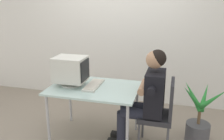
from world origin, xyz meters
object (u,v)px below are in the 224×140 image
crt_monitor (71,70)px  person_seated (147,95)px  keyboard (94,85)px  potted_plant (199,120)px  desk (94,92)px  office_chair (161,111)px

crt_monitor → person_seated: (1.00, -0.00, -0.24)m
keyboard → potted_plant: size_ratio=0.55×
keyboard → person_seated: bearing=-3.9°
person_seated → desk: bearing=179.1°
keyboard → office_chair: bearing=-3.1°
keyboard → person_seated: person_seated is taller
person_seated → potted_plant: bearing=22.8°
desk → person_seated: bearing=-0.9°
desk → potted_plant: size_ratio=1.39×
keyboard → office_chair: 0.92m
desk → person_seated: (0.68, -0.01, 0.03)m
desk → crt_monitor: (-0.32, -0.01, 0.28)m
potted_plant → person_seated: bearing=-157.2°
person_seated → potted_plant: size_ratio=1.54×
crt_monitor → desk: bearing=1.3°
keyboard → person_seated: (0.70, -0.05, -0.04)m
keyboard → potted_plant: potted_plant is taller
office_chair → desk: bearing=179.3°
crt_monitor → office_chair: crt_monitor is taller
keyboard → office_chair: (0.88, -0.05, -0.24)m
crt_monitor → person_seated: 1.03m
crt_monitor → person_seated: size_ratio=0.32×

